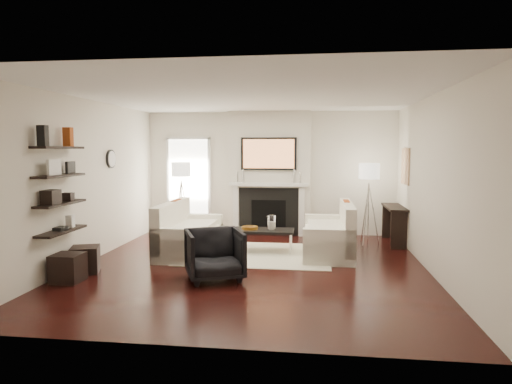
# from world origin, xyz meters

# --- Properties ---
(room_envelope) EXTENTS (6.00, 6.00, 6.00)m
(room_envelope) POSITION_xyz_m (0.00, 0.00, 1.35)
(room_envelope) COLOR black
(room_envelope) RESTS_ON ground
(chimney_breast) EXTENTS (1.80, 0.25, 2.70)m
(chimney_breast) POSITION_xyz_m (0.00, 2.88, 1.35)
(chimney_breast) COLOR silver
(chimney_breast) RESTS_ON floor
(fireplace_surround) EXTENTS (1.30, 0.02, 1.04)m
(fireplace_surround) POSITION_xyz_m (0.00, 2.74, 0.52)
(fireplace_surround) COLOR black
(fireplace_surround) RESTS_ON floor
(firebox) EXTENTS (0.75, 0.02, 0.65)m
(firebox) POSITION_xyz_m (0.00, 2.73, 0.45)
(firebox) COLOR black
(firebox) RESTS_ON floor
(mantel_pilaster_l) EXTENTS (0.12, 0.08, 1.10)m
(mantel_pilaster_l) POSITION_xyz_m (-0.72, 2.71, 0.55)
(mantel_pilaster_l) COLOR white
(mantel_pilaster_l) RESTS_ON floor
(mantel_pilaster_r) EXTENTS (0.12, 0.08, 1.10)m
(mantel_pilaster_r) POSITION_xyz_m (0.72, 2.71, 0.55)
(mantel_pilaster_r) COLOR white
(mantel_pilaster_r) RESTS_ON floor
(mantel_shelf) EXTENTS (1.70, 0.18, 0.07)m
(mantel_shelf) POSITION_xyz_m (0.00, 2.69, 1.12)
(mantel_shelf) COLOR white
(mantel_shelf) RESTS_ON chimney_breast
(tv_body) EXTENTS (1.20, 0.06, 0.70)m
(tv_body) POSITION_xyz_m (0.00, 2.71, 1.78)
(tv_body) COLOR black
(tv_body) RESTS_ON chimney_breast
(tv_screen) EXTENTS (1.10, 0.00, 0.62)m
(tv_screen) POSITION_xyz_m (0.00, 2.68, 1.78)
(tv_screen) COLOR #BF723F
(tv_screen) RESTS_ON tv_body
(candlestick_l_tall) EXTENTS (0.04, 0.04, 0.30)m
(candlestick_l_tall) POSITION_xyz_m (-0.55, 2.70, 1.30)
(candlestick_l_tall) COLOR silver
(candlestick_l_tall) RESTS_ON mantel_shelf
(candlestick_l_short) EXTENTS (0.04, 0.04, 0.24)m
(candlestick_l_short) POSITION_xyz_m (-0.68, 2.70, 1.27)
(candlestick_l_short) COLOR silver
(candlestick_l_short) RESTS_ON mantel_shelf
(candlestick_r_tall) EXTENTS (0.04, 0.04, 0.30)m
(candlestick_r_tall) POSITION_xyz_m (0.55, 2.70, 1.30)
(candlestick_r_tall) COLOR silver
(candlestick_r_tall) RESTS_ON mantel_shelf
(candlestick_r_short) EXTENTS (0.04, 0.04, 0.24)m
(candlestick_r_short) POSITION_xyz_m (0.68, 2.70, 1.27)
(candlestick_r_short) COLOR silver
(candlestick_r_short) RESTS_ON mantel_shelf
(hallway_panel) EXTENTS (0.90, 0.02, 2.10)m
(hallway_panel) POSITION_xyz_m (-1.85, 2.98, 1.05)
(hallway_panel) COLOR white
(hallway_panel) RESTS_ON floor
(door_trim_l) EXTENTS (0.06, 0.06, 2.16)m
(door_trim_l) POSITION_xyz_m (-2.33, 2.96, 1.05)
(door_trim_l) COLOR white
(door_trim_l) RESTS_ON floor
(door_trim_r) EXTENTS (0.06, 0.06, 2.16)m
(door_trim_r) POSITION_xyz_m (-1.37, 2.96, 1.05)
(door_trim_r) COLOR white
(door_trim_r) RESTS_ON floor
(door_trim_top) EXTENTS (1.02, 0.06, 0.06)m
(door_trim_top) POSITION_xyz_m (-1.85, 2.96, 2.13)
(door_trim_top) COLOR white
(door_trim_top) RESTS_ON wall_back
(rug) EXTENTS (2.60, 2.00, 0.01)m
(rug) POSITION_xyz_m (-0.03, 0.88, 0.01)
(rug) COLOR beige
(rug) RESTS_ON floor
(loveseat_left_base) EXTENTS (0.85, 1.80, 0.42)m
(loveseat_left_base) POSITION_xyz_m (-1.23, 0.82, 0.21)
(loveseat_left_base) COLOR white
(loveseat_left_base) RESTS_ON floor
(loveseat_left_back) EXTENTS (0.18, 1.80, 0.80)m
(loveseat_left_back) POSITION_xyz_m (-1.57, 0.82, 0.53)
(loveseat_left_back) COLOR white
(loveseat_left_back) RESTS_ON floor
(loveseat_left_arm_n) EXTENTS (0.85, 0.18, 0.60)m
(loveseat_left_arm_n) POSITION_xyz_m (-1.23, 0.01, 0.30)
(loveseat_left_arm_n) COLOR white
(loveseat_left_arm_n) RESTS_ON floor
(loveseat_left_arm_s) EXTENTS (0.85, 0.18, 0.60)m
(loveseat_left_arm_s) POSITION_xyz_m (-1.23, 1.63, 0.30)
(loveseat_left_arm_s) COLOR white
(loveseat_left_arm_s) RESTS_ON floor
(loveseat_left_cushion) EXTENTS (0.63, 1.44, 0.10)m
(loveseat_left_cushion) POSITION_xyz_m (-1.18, 0.82, 0.47)
(loveseat_left_cushion) COLOR white
(loveseat_left_cushion) RESTS_ON loveseat_left_base
(pillow_left_orange) EXTENTS (0.10, 0.42, 0.42)m
(pillow_left_orange) POSITION_xyz_m (-1.57, 1.12, 0.73)
(pillow_left_orange) COLOR #9D4013
(pillow_left_orange) RESTS_ON loveseat_left_cushion
(pillow_left_charcoal) EXTENTS (0.10, 0.40, 0.40)m
(pillow_left_charcoal) POSITION_xyz_m (-1.57, 0.52, 0.72)
(pillow_left_charcoal) COLOR black
(pillow_left_charcoal) RESTS_ON loveseat_left_cushion
(loveseat_right_base) EXTENTS (0.85, 1.80, 0.42)m
(loveseat_right_base) POSITION_xyz_m (1.24, 1.07, 0.21)
(loveseat_right_base) COLOR white
(loveseat_right_base) RESTS_ON floor
(loveseat_right_back) EXTENTS (0.18, 1.80, 0.80)m
(loveseat_right_back) POSITION_xyz_m (1.57, 1.07, 0.53)
(loveseat_right_back) COLOR white
(loveseat_right_back) RESTS_ON floor
(loveseat_right_arm_n) EXTENTS (0.85, 0.18, 0.60)m
(loveseat_right_arm_n) POSITION_xyz_m (1.24, 0.26, 0.30)
(loveseat_right_arm_n) COLOR white
(loveseat_right_arm_n) RESTS_ON floor
(loveseat_right_arm_s) EXTENTS (0.85, 0.18, 0.60)m
(loveseat_right_arm_s) POSITION_xyz_m (1.24, 1.88, 0.30)
(loveseat_right_arm_s) COLOR white
(loveseat_right_arm_s) RESTS_ON floor
(loveseat_right_cushion) EXTENTS (0.63, 1.44, 0.10)m
(loveseat_right_cushion) POSITION_xyz_m (1.19, 1.07, 0.47)
(loveseat_right_cushion) COLOR white
(loveseat_right_cushion) RESTS_ON loveseat_right_base
(pillow_right_orange) EXTENTS (0.10, 0.42, 0.42)m
(pillow_right_orange) POSITION_xyz_m (1.57, 1.37, 0.73)
(pillow_right_orange) COLOR #9D4013
(pillow_right_orange) RESTS_ON loveseat_right_cushion
(pillow_right_charcoal) EXTENTS (0.10, 0.40, 0.40)m
(pillow_right_charcoal) POSITION_xyz_m (1.57, 0.77, 0.72)
(pillow_right_charcoal) COLOR black
(pillow_right_charcoal) RESTS_ON loveseat_right_cushion
(coffee_table) EXTENTS (1.10, 0.55, 0.04)m
(coffee_table) POSITION_xyz_m (0.07, 1.08, 0.40)
(coffee_table) COLOR black
(coffee_table) RESTS_ON floor
(coffee_leg_nw) EXTENTS (0.02, 0.02, 0.38)m
(coffee_leg_nw) POSITION_xyz_m (-0.43, 0.86, 0.19)
(coffee_leg_nw) COLOR silver
(coffee_leg_nw) RESTS_ON floor
(coffee_leg_ne) EXTENTS (0.02, 0.02, 0.38)m
(coffee_leg_ne) POSITION_xyz_m (0.57, 0.86, 0.19)
(coffee_leg_ne) COLOR silver
(coffee_leg_ne) RESTS_ON floor
(coffee_leg_sw) EXTENTS (0.02, 0.02, 0.38)m
(coffee_leg_sw) POSITION_xyz_m (-0.43, 1.30, 0.19)
(coffee_leg_sw) COLOR silver
(coffee_leg_sw) RESTS_ON floor
(coffee_leg_se) EXTENTS (0.02, 0.02, 0.38)m
(coffee_leg_se) POSITION_xyz_m (0.57, 1.30, 0.19)
(coffee_leg_se) COLOR silver
(coffee_leg_se) RESTS_ON floor
(hurricane_glass) EXTENTS (0.14, 0.14, 0.25)m
(hurricane_glass) POSITION_xyz_m (0.22, 1.08, 0.56)
(hurricane_glass) COLOR white
(hurricane_glass) RESTS_ON coffee_table
(hurricane_candle) EXTENTS (0.10, 0.10, 0.15)m
(hurricane_candle) POSITION_xyz_m (0.22, 1.08, 0.50)
(hurricane_candle) COLOR white
(hurricane_candle) RESTS_ON coffee_table
(copper_bowl) EXTENTS (0.30, 0.30, 0.05)m
(copper_bowl) POSITION_xyz_m (-0.18, 1.08, 0.45)
(copper_bowl) COLOR #A1641A
(copper_bowl) RESTS_ON coffee_table
(armchair) EXTENTS (1.00, 0.97, 0.80)m
(armchair) POSITION_xyz_m (-0.43, -0.75, 0.40)
(armchair) COLOR black
(armchair) RESTS_ON floor
(lamp_left_post) EXTENTS (0.02, 0.02, 1.20)m
(lamp_left_post) POSITION_xyz_m (-1.85, 2.38, 0.60)
(lamp_left_post) COLOR silver
(lamp_left_post) RESTS_ON floor
(lamp_left_shade) EXTENTS (0.40, 0.40, 0.30)m
(lamp_left_shade) POSITION_xyz_m (-1.85, 2.38, 1.45)
(lamp_left_shade) COLOR white
(lamp_left_shade) RESTS_ON lamp_left_post
(lamp_left_leg_a) EXTENTS (0.25, 0.02, 1.23)m
(lamp_left_leg_a) POSITION_xyz_m (-1.74, 2.38, 0.60)
(lamp_left_leg_a) COLOR silver
(lamp_left_leg_a) RESTS_ON floor
(lamp_left_leg_b) EXTENTS (0.14, 0.22, 1.23)m
(lamp_left_leg_b) POSITION_xyz_m (-1.91, 2.48, 0.60)
(lamp_left_leg_b) COLOR silver
(lamp_left_leg_b) RESTS_ON floor
(lamp_left_leg_c) EXTENTS (0.14, 0.22, 1.23)m
(lamp_left_leg_c) POSITION_xyz_m (-1.91, 2.28, 0.60)
(lamp_left_leg_c) COLOR silver
(lamp_left_leg_c) RESTS_ON floor
(lamp_right_post) EXTENTS (0.02, 0.02, 1.20)m
(lamp_right_post) POSITION_xyz_m (2.05, 2.08, 0.60)
(lamp_right_post) COLOR silver
(lamp_right_post) RESTS_ON floor
(lamp_right_shade) EXTENTS (0.40, 0.40, 0.30)m
(lamp_right_shade) POSITION_xyz_m (2.05, 2.08, 1.45)
(lamp_right_shade) COLOR white
(lamp_right_shade) RESTS_ON lamp_right_post
(lamp_right_leg_a) EXTENTS (0.25, 0.02, 1.23)m
(lamp_right_leg_a) POSITION_xyz_m (2.16, 2.08, 0.60)
(lamp_right_leg_a) COLOR silver
(lamp_right_leg_a) RESTS_ON floor
(lamp_right_leg_b) EXTENTS (0.14, 0.22, 1.23)m
(lamp_right_leg_b) POSITION_xyz_m (2.00, 2.17, 0.60)
(lamp_right_leg_b) COLOR silver
(lamp_right_leg_b) RESTS_ON floor
(lamp_right_leg_c) EXTENTS (0.14, 0.22, 1.23)m
(lamp_right_leg_c) POSITION_xyz_m (1.99, 1.98, 0.60)
(lamp_right_leg_c) COLOR silver
(lamp_right_leg_c) RESTS_ON floor
(console_top) EXTENTS (0.35, 1.20, 0.04)m
(console_top) POSITION_xyz_m (2.57, 2.19, 0.73)
(console_top) COLOR black
(console_top) RESTS_ON floor
(console_leg_n) EXTENTS (0.30, 0.04, 0.71)m
(console_leg_n) POSITION_xyz_m (2.57, 1.64, 0.35)
(console_leg_n) COLOR black
(console_leg_n) RESTS_ON floor
(console_leg_s) EXTENTS (0.30, 0.04, 0.71)m
(console_leg_s) POSITION_xyz_m (2.57, 2.74, 0.35)
(console_leg_s) COLOR black
(console_leg_s) RESTS_ON floor
(wall_art) EXTENTS (0.03, 0.70, 0.70)m
(wall_art) POSITION_xyz_m (2.73, 2.05, 1.55)
(wall_art) COLOR tan
(wall_art) RESTS_ON wall_right
(shelf_bottom) EXTENTS (0.25, 1.00, 0.03)m
(shelf_bottom) POSITION_xyz_m (-2.62, -1.00, 0.70)
(shelf_bottom) COLOR black
(shelf_bottom) RESTS_ON wall_left
(shelf_lower) EXTENTS (0.25, 1.00, 0.04)m
(shelf_lower) POSITION_xyz_m (-2.62, -1.00, 1.10)
(shelf_lower) COLOR black
(shelf_lower) RESTS_ON wall_left
(shelf_upper) EXTENTS (0.25, 1.00, 0.04)m
(shelf_upper) POSITION_xyz_m (-2.62, -1.00, 1.50)
(shelf_upper) COLOR black
(shelf_upper) RESTS_ON wall_left
(shelf_top) EXTENTS (0.25, 1.00, 0.04)m
(shelf_top) POSITION_xyz_m (-2.62, -1.00, 1.90)
(shelf_top) COLOR black
(shelf_top) RESTS_ON wall_left
(decor_magfile_a) EXTENTS (0.12, 0.10, 0.28)m
(decor_magfile_a) POSITION_xyz_m (-2.62, -1.36, 2.06)
(decor_magfile_a) COLOR black
(decor_magfile_a) RESTS_ON shelf_top
(decor_magfile_b) EXTENTS (0.12, 0.10, 0.28)m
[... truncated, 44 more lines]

